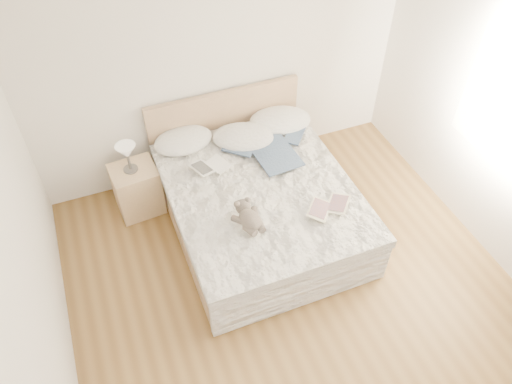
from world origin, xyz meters
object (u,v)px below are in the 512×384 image
(table_lamp, at_px, (127,153))
(photo_book, at_px, (210,167))
(bed, at_px, (258,202))
(nightstand, at_px, (137,189))
(childrens_book, at_px, (329,207))
(teddy_bear, at_px, (250,225))

(table_lamp, bearing_deg, photo_book, -23.67)
(bed, relative_size, table_lamp, 6.79)
(nightstand, xyz_separation_m, photo_book, (0.72, -0.32, 0.35))
(childrens_book, xyz_separation_m, teddy_bear, (-0.75, 0.05, 0.02))
(nightstand, xyz_separation_m, childrens_book, (1.57, -1.23, 0.35))
(nightstand, bearing_deg, photo_book, -23.73)
(nightstand, height_order, teddy_bear, teddy_bear)
(nightstand, distance_m, teddy_bear, 1.48)
(teddy_bear, bearing_deg, table_lamp, 115.76)
(bed, relative_size, teddy_bear, 6.52)
(table_lamp, xyz_separation_m, teddy_bear, (0.83, -1.19, -0.14))
(photo_book, xyz_separation_m, childrens_book, (0.84, -0.92, 0.00))
(table_lamp, distance_m, teddy_bear, 1.46)
(nightstand, xyz_separation_m, teddy_bear, (0.81, -1.18, 0.37))
(nightstand, relative_size, table_lamp, 1.77)
(photo_book, bearing_deg, teddy_bear, -105.96)
(nightstand, xyz_separation_m, table_lamp, (-0.02, 0.01, 0.51))
(photo_book, distance_m, teddy_bear, 0.87)
(bed, height_order, photo_book, bed)
(childrens_book, distance_m, teddy_bear, 0.75)
(nightstand, bearing_deg, bed, -31.06)
(nightstand, distance_m, childrens_book, 2.02)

